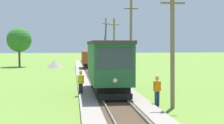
{
  "coord_description": "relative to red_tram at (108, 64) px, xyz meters",
  "views": [
    {
      "loc": [
        -2.45,
        -9.13,
        3.57
      ],
      "look_at": [
        0.6,
        16.16,
        2.19
      ],
      "focal_mm": 51.69,
      "sensor_mm": 36.0,
      "label": 1
    }
  ],
  "objects": [
    {
      "name": "utility_pole_mid",
      "position": [
        3.08,
        7.86,
        1.89
      ],
      "size": [
        1.4,
        0.48,
        7.98
      ],
      "color": "#7A664C",
      "rests_on": "ground"
    },
    {
      "name": "utility_pole_distant",
      "position": [
        3.08,
        31.93,
        1.94
      ],
      "size": [
        1.4,
        0.43,
        8.07
      ],
      "color": "#7A664C",
      "rests_on": "ground"
    },
    {
      "name": "second_worker",
      "position": [
        -1.95,
        -0.38,
        -1.21
      ],
      "size": [
        0.44,
        0.35,
        1.78
      ],
      "rotation": [
        0.0,
        0.0,
        -1.89
      ],
      "color": "black",
      "rests_on": "ground"
    },
    {
      "name": "gravel_pile",
      "position": [
        -5.36,
        27.15,
        -1.56
      ],
      "size": [
        2.51,
        2.51,
        1.27
      ],
      "primitive_type": "cone",
      "color": "#9E998E",
      "rests_on": "ground"
    },
    {
      "name": "utility_pole_far",
      "position": [
        3.08,
        20.72,
        1.47
      ],
      "size": [
        1.4,
        0.25,
        7.12
      ],
      "color": "#7A664C",
      "rests_on": "ground"
    },
    {
      "name": "utility_pole_near_tram",
      "position": [
        3.08,
        -5.29,
        1.25
      ],
      "size": [
        1.4,
        0.5,
        6.7
      ],
      "color": "#7A664C",
      "rests_on": "ground"
    },
    {
      "name": "tree_right_near",
      "position": [
        -11.06,
        30.33,
        2.15
      ],
      "size": [
        3.93,
        3.93,
        6.32
      ],
      "color": "#4C3823",
      "rests_on": "ground"
    },
    {
      "name": "freight_car",
      "position": [
        -0.0,
        23.69,
        -0.64
      ],
      "size": [
        2.4,
        5.2,
        2.31
      ],
      "color": "#93471E",
      "rests_on": "rail_right"
    },
    {
      "name": "red_tram",
      "position": [
        0.0,
        0.0,
        0.0
      ],
      "size": [
        2.6,
        8.54,
        4.79
      ],
      "color": "#235633",
      "rests_on": "rail_right"
    },
    {
      "name": "track_worker",
      "position": [
        2.4,
        -4.61,
        -1.21
      ],
      "size": [
        0.43,
        0.33,
        1.78
      ],
      "rotation": [
        0.0,
        0.0,
        1.82
      ],
      "color": "navy",
      "rests_on": "ground"
    }
  ]
}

